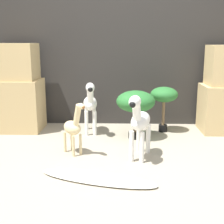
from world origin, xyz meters
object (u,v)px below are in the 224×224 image
Objects in this scene: giraffe_figurine at (73,127)px; zebra_left at (90,103)px; zebra_right at (139,121)px; potted_palm_back at (164,96)px; potted_palm_front at (135,103)px; surfboard at (96,178)px.

zebra_left is at bearing 82.26° from giraffe_figurine.
giraffe_figurine is at bearing 170.02° from zebra_right.
potted_palm_front is at bearing -142.27° from potted_palm_back.
zebra_left is 1.45m from surfboard.
zebra_left is 1.19× the size of giraffe_figurine.
potted_palm_back is at bearing 37.73° from potted_palm_front.
potted_palm_front reaches higher than giraffe_figurine.
potted_palm_back is (0.38, 0.29, 0.03)m from potted_palm_front.
giraffe_figurine is 0.53× the size of surfboard.
potted_palm_front is 0.48m from potted_palm_back.
giraffe_figurine is 0.97× the size of potted_palm_front.
surfboard is at bearing -82.50° from zebra_left.
zebra_right reaches higher than surfboard.
potted_palm_front is at bearing 72.16° from surfboard.
zebra_left reaches higher than potted_palm_front.
potted_palm_back is (0.37, 0.99, 0.08)m from zebra_right.
surfboard is (-0.39, -0.51, -0.38)m from zebra_right.
giraffe_figurine is at bearing -140.50° from potted_palm_back.
potted_palm_front is (0.57, -0.19, 0.05)m from zebra_left.
zebra_left is at bearing 123.09° from zebra_right.
zebra_left reaches higher than giraffe_figurine.
surfboard is at bearing -117.12° from potted_palm_back.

